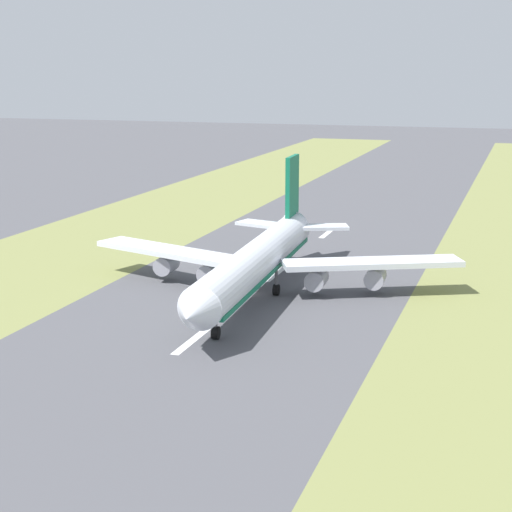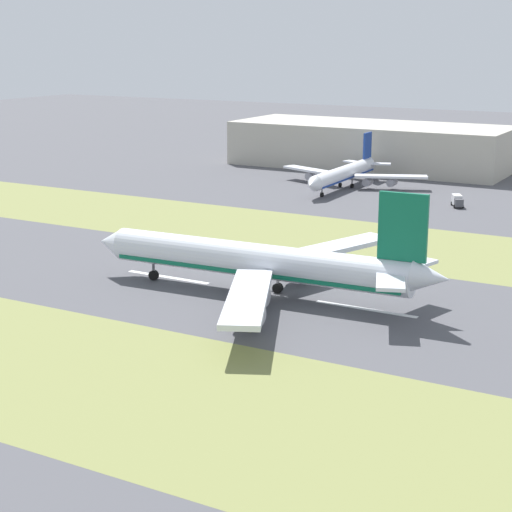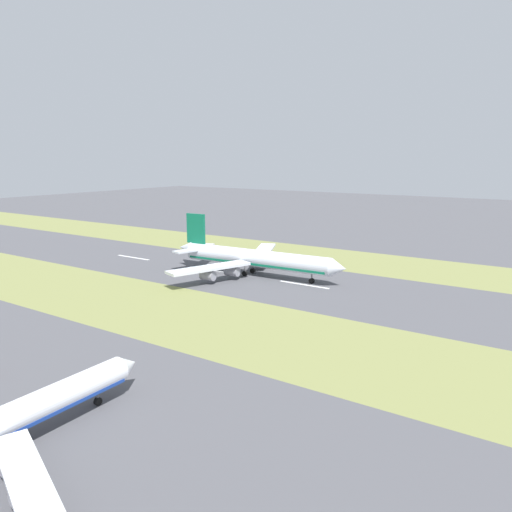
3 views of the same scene
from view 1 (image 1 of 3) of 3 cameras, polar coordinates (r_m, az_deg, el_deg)
The scene contains 6 objects.
ground_plane at distance 139.63m, azimuth -0.31°, elevation -2.51°, with size 800.00×800.00×0.00m, color #4C4C51.
grass_median_east at distance 159.09m, azimuth -15.90°, elevation -1.12°, with size 40.00×600.00×0.01m, color olive.
centreline_dash_near at distance 193.38m, azimuth 4.98°, elevation 1.70°, with size 1.20×18.00×0.01m, color silver.
centreline_dash_mid at distance 155.49m, azimuth 1.66°, elevation -0.95°, with size 1.20×18.00×0.01m, color silver.
centreline_dash_far at distance 119.00m, azimuth -3.76°, elevation -5.23°, with size 1.20×18.00×0.01m, color silver.
airplane_main_jet at distance 136.81m, azimuth 0.21°, elevation -0.23°, with size 64.05×67.19×20.20m.
Camera 1 is at (-42.09, 128.07, 36.36)m, focal length 60.00 mm.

